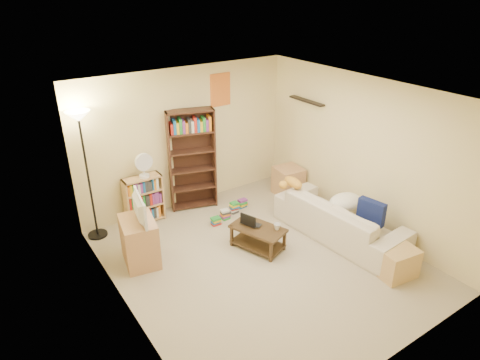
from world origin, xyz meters
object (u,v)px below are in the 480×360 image
object	(u,v)px
tabby_cat	(291,183)
television	(136,209)
mug	(277,227)
desk_fan	(144,165)
laptop	(252,222)
tall_bookshelf	(192,158)
end_cabinet	(396,262)
side_table	(288,181)
coffee_table	(258,235)
floor_lamp	(82,139)
short_bookshelf	(144,199)
tv_stand	(140,241)
sofa	(340,219)

from	to	relation	value
tabby_cat	television	distance (m)	2.61
mug	desk_fan	world-z (taller)	desk_fan
tabby_cat	desk_fan	bearing A→B (deg)	146.09
laptop	tall_bookshelf	distance (m)	1.71
end_cabinet	tabby_cat	bearing A→B (deg)	97.69
laptop	desk_fan	xyz separation A→B (m)	(-1.07, 1.55, 0.68)
side_table	end_cabinet	bearing A→B (deg)	-97.29
coffee_table	end_cabinet	bearing A→B (deg)	-73.27
desk_fan	floor_lamp	xyz separation A→B (m)	(-0.89, 0.04, 0.61)
short_bookshelf	desk_fan	world-z (taller)	desk_fan
television	laptop	bearing A→B (deg)	-97.20
end_cabinet	tall_bookshelf	bearing A→B (deg)	112.17
mug	end_cabinet	xyz separation A→B (m)	(1.00, -1.42, -0.20)
floor_lamp	side_table	size ratio (longest dim) A/B	3.82
tabby_cat	laptop	distance (m)	1.02
tabby_cat	tv_stand	world-z (taller)	tabby_cat
floor_lamp	tall_bookshelf	bearing A→B (deg)	0.00
television	tabby_cat	bearing A→B (deg)	-86.56
floor_lamp	end_cabinet	xyz separation A→B (m)	(3.17, -3.37, -1.46)
television	side_table	bearing A→B (deg)	-71.13
coffee_table	mug	bearing A→B (deg)	-64.60
tabby_cat	mug	distance (m)	0.97
mug	floor_lamp	xyz separation A→B (m)	(-2.16, 1.95, 1.26)
laptop	tall_bookshelf	world-z (taller)	tall_bookshelf
television	desk_fan	distance (m)	1.18
coffee_table	television	world-z (taller)	television
sofa	short_bookshelf	size ratio (longest dim) A/B	2.72
tabby_cat	floor_lamp	xyz separation A→B (m)	(-2.90, 1.40, 0.95)
tv_stand	short_bookshelf	world-z (taller)	short_bookshelf
tabby_cat	tall_bookshelf	bearing A→B (deg)	128.45
tall_bookshelf	end_cabinet	world-z (taller)	tall_bookshelf
coffee_table	end_cabinet	size ratio (longest dim) A/B	1.79
mug	tall_bookshelf	size ratio (longest dim) A/B	0.07
tall_bookshelf	tv_stand	bearing A→B (deg)	-127.57
tv_stand	tall_bookshelf	size ratio (longest dim) A/B	0.38
tabby_cat	desk_fan	size ratio (longest dim) A/B	1.18
sofa	tall_bookshelf	size ratio (longest dim) A/B	1.24
tv_stand	tall_bookshelf	world-z (taller)	tall_bookshelf
laptop	mug	world-z (taller)	mug
sofa	laptop	distance (m)	1.43
side_table	tall_bookshelf	bearing A→B (deg)	160.66
tabby_cat	television	size ratio (longest dim) A/B	0.74
sofa	tabby_cat	size ratio (longest dim) A/B	4.46
tabby_cat	mug	world-z (taller)	tabby_cat
laptop	end_cabinet	size ratio (longest dim) A/B	0.76
television	tall_bookshelf	xyz separation A→B (m)	(1.47, 1.07, 0.07)
coffee_table	end_cabinet	xyz separation A→B (m)	(1.21, -1.63, -0.01)
end_cabinet	floor_lamp	bearing A→B (deg)	133.17
tabby_cat	coffee_table	bearing A→B (deg)	-159.50
desk_fan	end_cabinet	world-z (taller)	desk_fan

